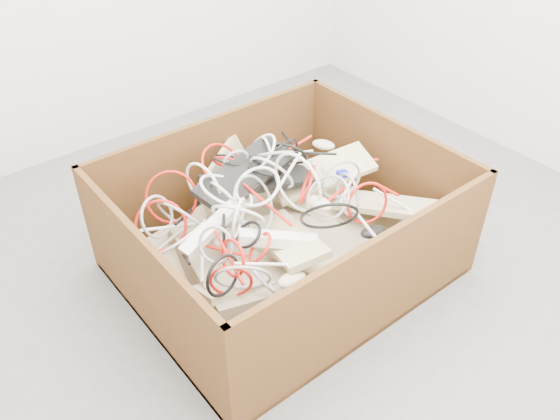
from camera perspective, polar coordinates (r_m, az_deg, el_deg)
ground at (r=2.55m, az=2.84°, el=-4.80°), size 3.00×3.00×0.00m
cardboard_box at (r=2.41m, az=-0.04°, el=-3.58°), size 1.25×1.04×0.53m
keyboard_pile at (r=2.36m, az=0.16°, el=-0.09°), size 1.11×1.01×0.39m
mice_scatter at (r=2.24m, az=1.17°, el=-0.05°), size 0.83×0.66×0.19m
power_strip_left at (r=2.12m, az=-6.84°, el=-1.81°), size 0.29×0.10×0.12m
power_strip_right at (r=2.11m, az=-0.15°, el=-2.94°), size 0.28×0.21×0.10m
vga_plug at (r=2.46m, az=6.24°, el=3.58°), size 0.06×0.05×0.03m
cable_tangle at (r=2.22m, az=-2.89°, el=1.13°), size 1.13×0.84×0.49m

